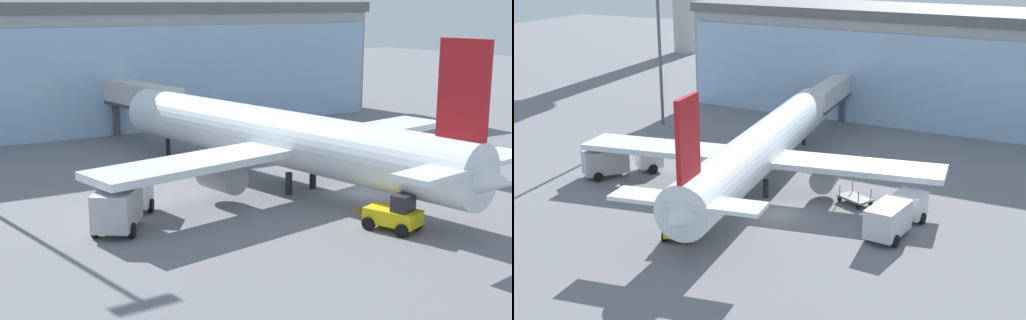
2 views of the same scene
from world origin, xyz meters
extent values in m
plane|color=slate|center=(0.00, 0.00, 0.00)|extent=(240.00, 240.00, 0.00)
cube|color=#A0A0A0|center=(0.00, 37.87, 6.08)|extent=(54.67, 16.66, 12.17)
cube|color=#9FC0E4|center=(-0.41, 31.00, 5.48)|extent=(52.81, 3.44, 10.95)
cube|color=slate|center=(0.00, 37.87, 12.77)|extent=(55.76, 16.99, 1.20)
cube|color=beige|center=(-5.37, 26.24, 4.59)|extent=(3.32, 12.77, 2.40)
cube|color=#3F3F47|center=(-5.37, 26.24, 3.54)|extent=(3.37, 12.77, 0.30)
cylinder|color=#4C4C51|center=(-5.80, 30.96, 1.70)|extent=(0.70, 0.70, 3.39)
cylinder|color=white|center=(-3.97, 5.61, 3.65)|extent=(8.60, 34.27, 4.10)
cone|color=white|center=(-6.24, 22.47, 3.65)|extent=(4.46, 3.52, 4.10)
cone|color=white|center=(-1.71, -11.25, 3.65)|extent=(4.19, 4.46, 3.69)
cube|color=white|center=(-3.75, 3.92, 3.24)|extent=(32.51, 8.45, 0.50)
cube|color=white|center=(-1.84, -10.26, 4.27)|extent=(11.22, 3.84, 0.30)
cube|color=red|center=(-1.91, -9.77, 8.56)|extent=(0.78, 3.22, 5.73)
cylinder|color=gray|center=(-9.88, 3.60, 1.89)|extent=(2.51, 3.45, 2.10)
cylinder|color=gray|center=(2.26, 5.23, 1.89)|extent=(2.51, 3.45, 2.10)
cylinder|color=black|center=(-4.83, 2.77, 0.80)|extent=(0.50, 0.50, 1.60)
cylinder|color=black|center=(-2.40, 3.10, 0.80)|extent=(0.50, 0.50, 1.60)
cylinder|color=black|center=(-5.84, 19.50, 0.80)|extent=(0.40, 0.40, 1.60)
cube|color=silver|center=(-15.76, 4.99, 1.40)|extent=(3.09, 3.09, 1.90)
cube|color=#B2B2B7|center=(-18.33, 1.66, 1.55)|extent=(4.19, 4.51, 2.20)
cylinder|color=black|center=(-16.63, 5.66, 0.45)|extent=(0.79, 0.90, 0.90)
cylinder|color=black|center=(-14.89, 4.31, 0.45)|extent=(0.79, 0.90, 0.90)
cylinder|color=black|center=(-19.81, 1.54, 0.45)|extent=(0.79, 0.90, 0.90)
cylinder|color=black|center=(-18.07, 0.20, 0.45)|extent=(0.79, 0.90, 0.90)
cube|color=silver|center=(10.16, 3.19, 1.40)|extent=(2.47, 2.47, 1.90)
cube|color=silver|center=(9.62, -0.98, 1.55)|extent=(2.70, 4.25, 2.20)
cylinder|color=black|center=(9.07, 3.33, 0.45)|extent=(0.41, 0.93, 0.90)
cylinder|color=black|center=(11.25, 3.05, 0.45)|extent=(0.41, 0.93, 0.90)
cylinder|color=black|center=(8.40, -1.83, 0.45)|extent=(0.41, 0.93, 0.90)
cylinder|color=black|center=(10.58, -2.11, 0.45)|extent=(0.41, 0.93, 0.90)
cube|color=slate|center=(5.05, 4.93, 0.52)|extent=(3.22, 2.70, 0.16)
cylinder|color=black|center=(6.38, 5.06, 0.22)|extent=(0.45, 0.31, 0.44)
cylinder|color=slate|center=(6.38, 5.06, 1.05)|extent=(0.08, 0.08, 0.90)
cylinder|color=black|center=(5.72, 3.77, 0.22)|extent=(0.45, 0.31, 0.44)
cylinder|color=slate|center=(5.72, 3.77, 1.05)|extent=(0.08, 0.08, 0.90)
cylinder|color=black|center=(4.38, 6.08, 0.22)|extent=(0.45, 0.31, 0.44)
cylinder|color=slate|center=(4.38, 6.08, 1.05)|extent=(0.08, 0.08, 0.90)
cylinder|color=black|center=(3.73, 4.80, 0.22)|extent=(0.45, 0.31, 0.44)
cylinder|color=slate|center=(3.73, 4.80, 1.05)|extent=(0.08, 0.08, 0.90)
cube|color=yellow|center=(-4.45, -7.17, 0.85)|extent=(2.66, 3.59, 0.90)
cube|color=#26262B|center=(-4.26, -7.79, 1.80)|extent=(1.63, 1.37, 1.00)
cylinder|color=black|center=(-5.64, -6.36, 0.40)|extent=(0.57, 0.87, 0.80)
cylinder|color=black|center=(-3.91, -5.84, 0.40)|extent=(0.57, 0.87, 0.80)
cylinder|color=black|center=(-4.98, -8.51, 0.40)|extent=(0.57, 0.87, 0.80)
cylinder|color=black|center=(-3.26, -7.98, 0.40)|extent=(0.57, 0.87, 0.80)
cone|color=orange|center=(-3.75, -3.39, 0.28)|extent=(0.36, 0.36, 0.55)
cone|color=orange|center=(9.01, 3.73, 0.28)|extent=(0.36, 0.36, 0.55)
camera|label=1|loc=(-34.18, -36.51, 13.44)|focal=50.00mm
camera|label=2|loc=(22.90, -48.69, 21.31)|focal=50.00mm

